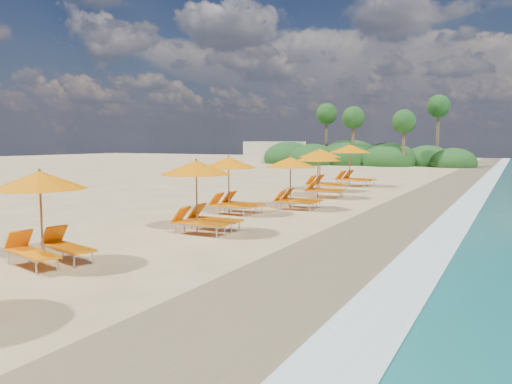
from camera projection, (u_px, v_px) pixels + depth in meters
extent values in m
plane|color=#D4B47C|center=(256.00, 229.00, 16.36)|extent=(160.00, 160.00, 0.00)
cube|color=#84724F|center=(380.00, 240.00, 14.53)|extent=(4.00, 160.00, 0.01)
cube|color=white|center=(435.00, 244.00, 13.84)|extent=(1.20, 160.00, 0.01)
cylinder|color=olive|center=(41.00, 218.00, 11.78)|extent=(0.05, 0.05, 2.11)
cone|color=orange|center=(40.00, 180.00, 11.69)|extent=(2.64, 2.64, 0.42)
sphere|color=olive|center=(39.00, 170.00, 11.67)|extent=(0.08, 0.08, 0.08)
cylinder|color=olive|center=(197.00, 197.00, 15.79)|extent=(0.05, 0.05, 2.19)
cone|color=orange|center=(196.00, 168.00, 15.70)|extent=(2.26, 2.26, 0.44)
sphere|color=olive|center=(196.00, 160.00, 15.67)|extent=(0.08, 0.08, 0.08)
cylinder|color=olive|center=(229.00, 185.00, 19.98)|extent=(0.05, 0.05, 2.17)
cone|color=orange|center=(229.00, 162.00, 19.89)|extent=(2.39, 2.39, 0.44)
sphere|color=olive|center=(229.00, 156.00, 19.87)|extent=(0.08, 0.08, 0.08)
cylinder|color=olive|center=(290.00, 183.00, 21.34)|extent=(0.05, 0.05, 2.13)
cone|color=orange|center=(290.00, 162.00, 21.25)|extent=(2.26, 2.26, 0.43)
sphere|color=olive|center=(290.00, 156.00, 21.23)|extent=(0.08, 0.08, 0.08)
cylinder|color=olive|center=(318.00, 175.00, 25.65)|extent=(0.06, 0.06, 2.26)
cone|color=orange|center=(318.00, 156.00, 25.56)|extent=(2.64, 2.64, 0.45)
sphere|color=olive|center=(318.00, 151.00, 25.53)|extent=(0.08, 0.08, 0.08)
cylinder|color=olive|center=(320.00, 170.00, 29.07)|extent=(0.06, 0.06, 2.35)
cone|color=orange|center=(320.00, 153.00, 28.98)|extent=(2.73, 2.73, 0.47)
sphere|color=olive|center=(320.00, 148.00, 28.95)|extent=(0.08, 0.08, 0.08)
cylinder|color=olive|center=(350.00, 166.00, 32.27)|extent=(0.06, 0.06, 2.57)
cone|color=orange|center=(350.00, 149.00, 32.16)|extent=(3.08, 3.08, 0.52)
sphere|color=olive|center=(350.00, 144.00, 32.13)|extent=(0.09, 0.09, 0.09)
ellipsoid|color=#163D14|center=(389.00, 160.00, 58.81)|extent=(6.40, 6.40, 4.16)
ellipsoid|color=#163D14|center=(349.00, 159.00, 61.98)|extent=(7.20, 7.20, 4.68)
ellipsoid|color=#163D14|center=(313.00, 160.00, 62.05)|extent=(6.00, 6.00, 3.90)
ellipsoid|color=#163D14|center=(428.00, 161.00, 58.76)|extent=(5.60, 5.60, 3.64)
ellipsoid|color=#163D14|center=(289.00, 158.00, 65.64)|extent=(6.60, 6.60, 4.29)
ellipsoid|color=#163D14|center=(453.00, 163.00, 55.62)|extent=(5.00, 5.00, 3.25)
cylinder|color=brown|center=(403.00, 144.00, 55.94)|extent=(0.36, 0.36, 5.00)
sphere|color=#163D14|center=(404.00, 121.00, 55.70)|extent=(2.60, 2.60, 2.60)
cylinder|color=brown|center=(353.00, 142.00, 59.54)|extent=(0.36, 0.36, 5.60)
sphere|color=#163D14|center=(353.00, 117.00, 59.27)|extent=(2.60, 2.60, 2.60)
cylinder|color=brown|center=(326.00, 139.00, 63.11)|extent=(0.36, 0.36, 6.20)
sphere|color=#163D14|center=(327.00, 114.00, 62.80)|extent=(2.60, 2.60, 2.60)
cylinder|color=brown|center=(438.00, 136.00, 58.02)|extent=(0.36, 0.36, 6.80)
sphere|color=#163D14|center=(439.00, 106.00, 57.68)|extent=(2.60, 2.60, 2.60)
cube|color=beige|center=(275.00, 152.00, 68.71)|extent=(7.00, 5.00, 2.80)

